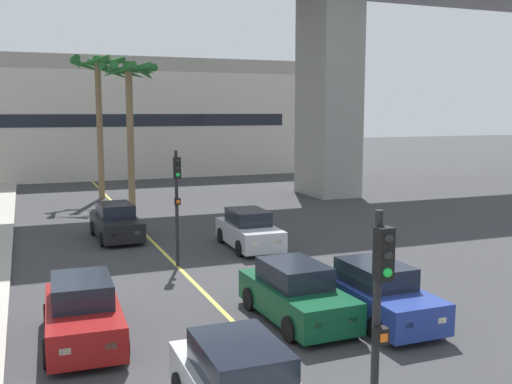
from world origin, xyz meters
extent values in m
cube|color=#DBCC4C|center=(0.00, 24.00, 0.00)|extent=(0.14, 56.00, 0.01)
cube|color=gray|center=(13.91, 36.38, 6.80)|extent=(2.80, 4.40, 13.60)
cube|color=beige|center=(0.00, 53.78, 4.39)|extent=(36.73, 8.00, 8.79)
cube|color=#9C998D|center=(0.00, 53.78, 9.39)|extent=(35.99, 7.20, 1.20)
cube|color=black|center=(0.00, 49.76, 4.83)|extent=(33.06, 0.04, 1.00)
cube|color=black|center=(-1.62, 10.65, 1.26)|extent=(1.41, 2.06, 0.60)
cylinder|color=black|center=(-0.81, 11.76, 0.32)|extent=(0.22, 0.64, 0.64)
cube|color=black|center=(-1.36, 27.29, 0.58)|extent=(1.85, 4.16, 0.80)
cube|color=black|center=(-1.37, 27.44, 1.26)|extent=(1.47, 2.10, 0.60)
cube|color=#F2EDCC|center=(-0.82, 25.30, 0.63)|extent=(0.24, 0.09, 0.14)
cube|color=#F2EDCC|center=(-1.75, 25.26, 0.63)|extent=(0.24, 0.09, 0.14)
cylinder|color=black|center=(-0.51, 26.05, 0.32)|extent=(0.24, 0.65, 0.64)
cylinder|color=black|center=(-2.12, 25.99, 0.32)|extent=(0.24, 0.65, 0.64)
cylinder|color=black|center=(-0.60, 28.59, 0.32)|extent=(0.24, 0.65, 0.64)
cylinder|color=black|center=(-2.22, 28.53, 0.32)|extent=(0.24, 0.65, 0.64)
cube|color=navy|center=(3.63, 14.35, 0.58)|extent=(1.72, 4.11, 0.80)
cube|color=black|center=(3.63, 14.50, 1.26)|extent=(1.40, 2.06, 0.60)
cube|color=#F2EDCC|center=(4.10, 12.34, 0.63)|extent=(0.24, 0.08, 0.14)
cube|color=#F2EDCC|center=(3.17, 12.34, 0.63)|extent=(0.24, 0.08, 0.14)
cylinder|color=black|center=(4.44, 13.08, 0.32)|extent=(0.22, 0.64, 0.64)
cylinder|color=black|center=(2.83, 13.07, 0.32)|extent=(0.22, 0.64, 0.64)
cylinder|color=black|center=(4.43, 15.62, 0.32)|extent=(0.22, 0.64, 0.64)
cylinder|color=black|center=(2.82, 15.62, 0.32)|extent=(0.22, 0.64, 0.64)
cube|color=#0C4728|center=(1.61, 15.15, 0.58)|extent=(1.83, 4.15, 0.80)
cube|color=black|center=(1.61, 15.29, 1.26)|extent=(1.46, 2.09, 0.60)
cube|color=#F2EDCC|center=(2.14, 13.15, 0.63)|extent=(0.24, 0.09, 0.14)
cube|color=#F2EDCC|center=(1.21, 13.12, 0.63)|extent=(0.24, 0.09, 0.14)
cylinder|color=black|center=(2.46, 13.90, 0.32)|extent=(0.24, 0.65, 0.64)
cylinder|color=black|center=(0.84, 13.85, 0.32)|extent=(0.24, 0.65, 0.64)
cylinder|color=black|center=(2.38, 16.44, 0.32)|extent=(0.24, 0.65, 0.64)
cylinder|color=black|center=(0.76, 16.39, 0.32)|extent=(0.24, 0.65, 0.64)
cube|color=#B7BABF|center=(3.46, 23.59, 0.58)|extent=(1.82, 4.15, 0.80)
cube|color=black|center=(3.47, 23.74, 1.26)|extent=(1.46, 2.09, 0.60)
cube|color=#F2EDCC|center=(3.87, 21.57, 0.63)|extent=(0.24, 0.09, 0.14)
cube|color=#F2EDCC|center=(2.94, 21.60, 0.63)|extent=(0.24, 0.09, 0.14)
cylinder|color=black|center=(4.23, 22.30, 0.32)|extent=(0.24, 0.65, 0.64)
cylinder|color=black|center=(2.62, 22.35, 0.32)|extent=(0.24, 0.65, 0.64)
cylinder|color=black|center=(4.31, 24.84, 0.32)|extent=(0.24, 0.65, 0.64)
cylinder|color=black|center=(2.70, 24.89, 0.32)|extent=(0.24, 0.65, 0.64)
cube|color=maroon|center=(-3.85, 15.68, 0.58)|extent=(1.86, 4.16, 0.80)
cube|color=black|center=(-3.84, 15.83, 1.26)|extent=(1.47, 2.10, 0.60)
cube|color=#F2EDCC|center=(-3.46, 13.65, 0.63)|extent=(0.24, 0.09, 0.14)
cube|color=#F2EDCC|center=(-4.39, 13.69, 0.63)|extent=(0.24, 0.09, 0.14)
cylinder|color=black|center=(-3.09, 14.38, 0.32)|extent=(0.24, 0.65, 0.64)
cylinder|color=black|center=(-4.70, 14.44, 0.32)|extent=(0.24, 0.65, 0.64)
cylinder|color=black|center=(-2.99, 16.92, 0.32)|extent=(0.24, 0.65, 0.64)
cylinder|color=black|center=(-4.60, 16.98, 0.32)|extent=(0.24, 0.65, 0.64)
cylinder|color=black|center=(-0.37, 8.30, 2.10)|extent=(0.12, 0.12, 4.20)
cube|color=black|center=(-0.37, 8.16, 3.60)|extent=(0.24, 0.20, 0.76)
sphere|color=black|center=(-0.37, 8.06, 3.84)|extent=(0.14, 0.14, 0.14)
sphere|color=black|center=(-0.37, 8.06, 3.60)|extent=(0.14, 0.14, 0.14)
sphere|color=#19D83F|center=(-0.37, 8.06, 3.36)|extent=(0.14, 0.14, 0.14)
cube|color=black|center=(-0.37, 8.18, 2.40)|extent=(0.20, 0.16, 0.24)
cube|color=orange|center=(-0.37, 8.10, 2.40)|extent=(0.12, 0.03, 0.12)
cylinder|color=black|center=(0.01, 21.78, 2.10)|extent=(0.12, 0.12, 4.20)
cube|color=black|center=(0.01, 21.64, 3.60)|extent=(0.24, 0.20, 0.76)
sphere|color=black|center=(0.01, 21.54, 3.84)|extent=(0.14, 0.14, 0.14)
sphere|color=black|center=(0.01, 21.54, 3.60)|extent=(0.14, 0.14, 0.14)
sphere|color=#19D83F|center=(0.01, 21.54, 3.36)|extent=(0.14, 0.14, 0.14)
cube|color=black|center=(0.01, 21.66, 2.40)|extent=(0.20, 0.16, 0.24)
cube|color=orange|center=(0.01, 21.58, 2.40)|extent=(0.12, 0.03, 0.12)
cylinder|color=brown|center=(0.52, 34.26, 3.91)|extent=(0.38, 0.38, 7.82)
sphere|color=#236028|center=(0.52, 34.26, 7.97)|extent=(0.60, 0.60, 0.60)
cone|color=#236028|center=(1.54, 34.41, 7.60)|extent=(0.74, 2.11, 1.11)
cone|color=#236028|center=(1.29, 34.93, 7.79)|extent=(1.70, 1.86, 0.79)
cone|color=#236028|center=(0.63, 35.27, 7.69)|extent=(2.12, 0.65, 0.96)
cone|color=#236028|center=(-0.09, 35.07, 7.68)|extent=(1.93, 1.60, 0.99)
cone|color=#236028|center=(-0.49, 34.14, 7.78)|extent=(0.68, 2.13, 0.81)
cone|color=#236028|center=(-0.12, 33.46, 7.68)|extent=(1.90, 1.66, 0.98)
cone|color=#236028|center=(0.57, 33.24, 7.77)|extent=(2.11, 0.53, 0.83)
cone|color=#236028|center=(1.29, 33.59, 7.75)|extent=(1.71, 1.86, 0.87)
cylinder|color=brown|center=(-0.43, 40.02, 4.30)|extent=(0.38, 0.38, 8.61)
sphere|color=#236028|center=(-0.43, 40.02, 8.76)|extent=(0.60, 0.60, 0.60)
cone|color=#236028|center=(0.74, 40.02, 8.38)|extent=(0.45, 2.36, 1.13)
cone|color=#236028|center=(0.17, 41.02, 8.40)|extent=(2.25, 1.58, 1.10)
cone|color=#236028|center=(-0.90, 41.09, 8.39)|extent=(2.33, 1.36, 1.13)
cone|color=#236028|center=(-1.58, 40.18, 8.51)|extent=(0.76, 2.41, 0.92)
cone|color=#236028|center=(-0.91, 38.96, 8.52)|extent=(2.34, 1.39, 0.90)
cone|color=#236028|center=(0.09, 38.98, 8.51)|extent=(2.32, 1.45, 0.92)
camera|label=1|loc=(-4.99, 1.29, 5.58)|focal=41.64mm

